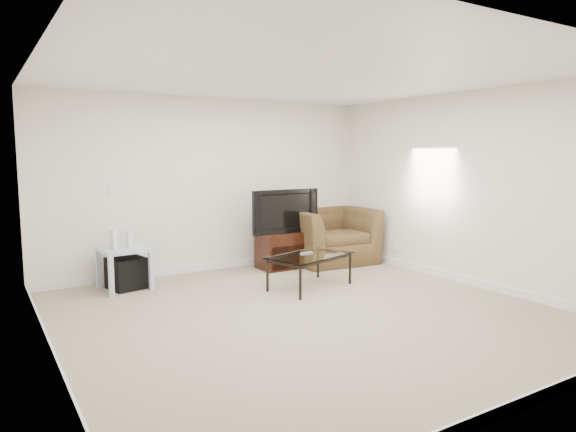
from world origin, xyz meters
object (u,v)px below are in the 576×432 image
tv_stand (281,250)px  recliner (330,226)px  subwoofer (127,274)px  television (282,211)px  side_table (125,268)px  coffee_table (310,271)px

tv_stand → recliner: recliner is taller
subwoofer → recliner: size_ratio=0.32×
tv_stand → television: bearing=-90.0°
tv_stand → television: size_ratio=0.63×
tv_stand → side_table: size_ratio=1.18×
recliner → coffee_table: (-1.17, -1.17, -0.35)m
coffee_table → recliner: bearing=44.9°
coffee_table → side_table: bearing=150.1°
television → side_table: bearing=176.9°
tv_stand → recliner: (0.90, -0.00, 0.29)m
recliner → coffee_table: 1.69m
television → coffee_table: size_ratio=0.96×
side_table → recliner: bearing=0.0°
television → subwoofer: size_ratio=2.50×
coffee_table → subwoofer: bearing=149.2°
tv_stand → subwoofer: tv_stand is taller
subwoofer → coffee_table: coffee_table is taller
tv_stand → coffee_table: (-0.27, -1.17, -0.06)m
television → tv_stand: bearing=88.0°
television → recliner: (0.90, 0.02, -0.30)m
tv_stand → subwoofer: size_ratio=1.59×
television → coffee_table: television is taller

